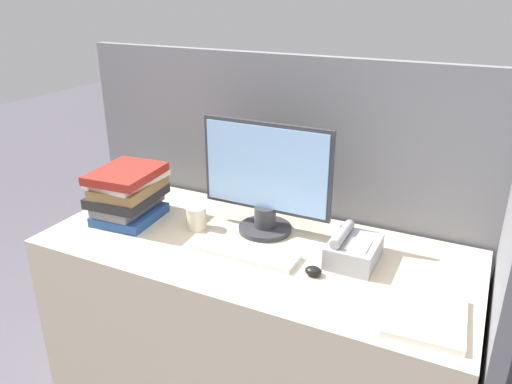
{
  "coord_description": "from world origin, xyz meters",
  "views": [
    {
      "loc": [
        0.74,
        -1.12,
        1.67
      ],
      "look_at": [
        -0.01,
        0.39,
        0.97
      ],
      "focal_mm": 35.0,
      "sensor_mm": 36.0,
      "label": 1
    }
  ],
  "objects_px": {
    "keyboard": "(247,252)",
    "mouse": "(313,271)",
    "monitor": "(266,183)",
    "book_stack": "(128,193)",
    "coffee_cup": "(196,217)",
    "desk_telephone": "(353,250)"
  },
  "relations": [
    {
      "from": "keyboard",
      "to": "mouse",
      "type": "height_order",
      "value": "mouse"
    },
    {
      "from": "monitor",
      "to": "keyboard",
      "type": "height_order",
      "value": "monitor"
    },
    {
      "from": "monitor",
      "to": "book_stack",
      "type": "relative_size",
      "value": 1.65
    },
    {
      "from": "monitor",
      "to": "coffee_cup",
      "type": "bearing_deg",
      "value": -157.85
    },
    {
      "from": "mouse",
      "to": "coffee_cup",
      "type": "height_order",
      "value": "coffee_cup"
    },
    {
      "from": "book_stack",
      "to": "monitor",
      "type": "bearing_deg",
      "value": 14.77
    },
    {
      "from": "monitor",
      "to": "coffee_cup",
      "type": "height_order",
      "value": "monitor"
    },
    {
      "from": "mouse",
      "to": "coffee_cup",
      "type": "relative_size",
      "value": 0.61
    },
    {
      "from": "keyboard",
      "to": "mouse",
      "type": "xyz_separation_m",
      "value": [
        0.26,
        -0.02,
        0.01
      ]
    },
    {
      "from": "book_stack",
      "to": "desk_telephone",
      "type": "bearing_deg",
      "value": 4.02
    },
    {
      "from": "desk_telephone",
      "to": "keyboard",
      "type": "bearing_deg",
      "value": -161.04
    },
    {
      "from": "keyboard",
      "to": "desk_telephone",
      "type": "distance_m",
      "value": 0.38
    },
    {
      "from": "book_stack",
      "to": "desk_telephone",
      "type": "distance_m",
      "value": 0.94
    },
    {
      "from": "coffee_cup",
      "to": "book_stack",
      "type": "bearing_deg",
      "value": -171.92
    },
    {
      "from": "keyboard",
      "to": "desk_telephone",
      "type": "height_order",
      "value": "desk_telephone"
    },
    {
      "from": "coffee_cup",
      "to": "desk_telephone",
      "type": "relative_size",
      "value": 0.45
    },
    {
      "from": "mouse",
      "to": "desk_telephone",
      "type": "height_order",
      "value": "desk_telephone"
    },
    {
      "from": "mouse",
      "to": "desk_telephone",
      "type": "distance_m",
      "value": 0.18
    },
    {
      "from": "coffee_cup",
      "to": "book_stack",
      "type": "distance_m",
      "value": 0.31
    },
    {
      "from": "mouse",
      "to": "coffee_cup",
      "type": "bearing_deg",
      "value": 167.06
    },
    {
      "from": "book_stack",
      "to": "desk_telephone",
      "type": "relative_size",
      "value": 1.52
    },
    {
      "from": "desk_telephone",
      "to": "coffee_cup",
      "type": "bearing_deg",
      "value": -177.93
    }
  ]
}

